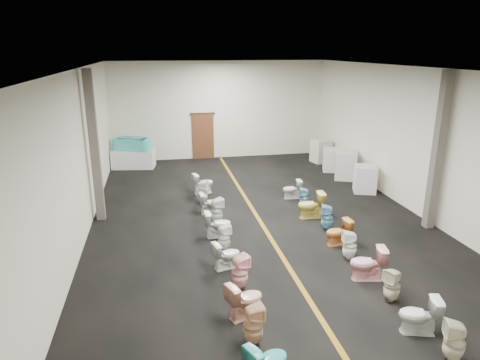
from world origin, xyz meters
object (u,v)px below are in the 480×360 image
Objects in this scene: appliance_crate_b at (346,165)px; toilet_right_2 at (392,285)px; appliance_crate_a at (365,179)px; toilet_right_5 at (338,232)px; toilet_left_4 at (226,255)px; toilet_right_6 at (327,218)px; toilet_left_5 at (224,238)px; toilet_right_0 at (454,342)px; toilet_right_1 at (419,315)px; appliance_crate_c at (333,160)px; toilet_right_8 at (305,198)px; toilet_right_7 at (311,205)px; toilet_left_2 at (245,299)px; toilet_right_3 at (368,263)px; bathtub at (132,144)px; toilet_left_8 at (210,203)px; appliance_crate_d at (321,151)px; toilet_left_7 at (217,211)px; toilet_right_4 at (350,245)px; toilet_right_9 at (292,189)px; toilet_left_3 at (240,272)px; toilet_left_1 at (253,325)px; toilet_left_9 at (202,192)px; display_table at (134,159)px; toilet_left_10 at (203,183)px; toilet_left_6 at (218,224)px.

appliance_crate_b is 8.78m from toilet_right_2.
appliance_crate_a is 4.80m from toilet_right_5.
toilet_right_6 is at bearing -77.34° from toilet_left_4.
appliance_crate_b is at bearing -68.59° from toilet_left_5.
toilet_right_0 reaches higher than toilet_right_1.
appliance_crate_c is (0.00, 2.90, -0.01)m from appliance_crate_a.
appliance_crate_c reaches higher than toilet_right_8.
toilet_right_7 is at bearing -159.05° from toilet_right_0.
toilet_left_2 is 6.25m from toilet_right_8.
toilet_left_4 is 3.24m from toilet_right_3.
appliance_crate_a is 8.22m from toilet_right_1.
toilet_left_8 is (2.59, -6.07, -0.73)m from bathtub.
toilet_left_5 is at bearing -58.30° from toilet_right_6.
appliance_crate_d reaches higher than toilet_right_5.
bathtub is 2.17× the size of toilet_left_7.
toilet_left_8 is at bearing -135.75° from toilet_right_4.
toilet_right_3 is at bearing 0.96° from toilet_right_9.
toilet_right_8 is (-0.05, 1.79, -0.04)m from toilet_right_6.
toilet_left_3 is at bearing -81.49° from toilet_right_3.
appliance_crate_d is 8.74m from toilet_right_5.
bathtub is at bearing 158.00° from appliance_crate_b.
appliance_crate_b reaches higher than toilet_right_8.
toilet_right_8 is at bearing -159.37° from toilet_right_6.
toilet_left_2 is 1.02m from toilet_left_3.
toilet_right_4 is (3.05, 2.64, -0.01)m from toilet_left_1.
appliance_crate_c is 1.46m from appliance_crate_d.
toilet_right_0 is 0.96× the size of toilet_right_3.
appliance_crate_c is 1.18× the size of toilet_left_7.
toilet_left_4 is 5.02m from toilet_right_0.
toilet_left_9 is (-0.23, 1.87, -0.01)m from toilet_left_7.
appliance_crate_d is at bearing 90.00° from appliance_crate_b.
toilet_left_1 is 1.14× the size of toilet_left_4.
display_table is 11.32m from toilet_right_4.
toilet_left_5 is at bearing -125.71° from appliance_crate_d.
toilet_right_0 reaches higher than toilet_left_5.
toilet_left_2 is (-5.83, -8.27, -0.18)m from appliance_crate_b.
toilet_left_10 is 1.08× the size of toilet_right_8.
toilet_left_9 is at bearing -13.60° from toilet_left_4.
appliance_crate_b is at bearing -57.55° from toilet_left_4.
toilet_right_3 reaches higher than toilet_right_5.
toilet_left_6 is at bearing -117.21° from toilet_right_4.
appliance_crate_b is 1.45× the size of toilet_right_0.
toilet_left_9 is at bearing -163.90° from appliance_crate_b.
toilet_right_0 is 1.04× the size of toilet_right_1.
appliance_crate_d is 8.49m from toilet_left_7.
toilet_left_5 is 4.59m from toilet_right_9.
toilet_left_5 is 0.93× the size of toilet_left_10.
appliance_crate_d reaches higher than toilet_left_4.
display_table reaches higher than toilet_right_9.
toilet_left_6 is at bearing 174.99° from toilet_left_8.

